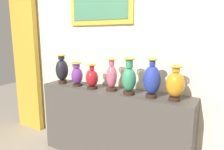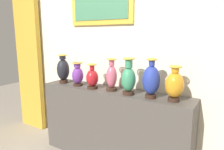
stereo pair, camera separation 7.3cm
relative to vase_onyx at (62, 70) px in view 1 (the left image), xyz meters
name	(u,v)px [view 1 (the left image)]	position (x,y,z in m)	size (l,w,h in m)	color
display_shelf	(112,126)	(0.76, 0.04, -0.64)	(1.92, 0.37, 0.91)	#4C4742
back_wall	(122,45)	(0.75, 0.29, 0.34)	(4.06, 0.14, 2.86)	beige
curtain_gold	(26,50)	(-0.94, 0.17, 0.22)	(0.53, 0.08, 2.64)	gold
vase_onyx	(62,70)	(0.00, 0.00, 0.00)	(0.17, 0.17, 0.39)	#382319
vase_violet	(77,75)	(0.26, -0.01, -0.05)	(0.14, 0.14, 0.31)	#382319
vase_crimson	(92,78)	(0.51, -0.03, -0.06)	(0.15, 0.15, 0.31)	#382319
vase_rose	(112,77)	(0.77, 0.02, -0.02)	(0.13, 0.13, 0.38)	#382319
vase_jade	(129,79)	(1.01, -0.03, -0.01)	(0.16, 0.16, 0.41)	#382319
vase_cobalt	(152,80)	(1.27, -0.02, 0.00)	(0.18, 0.18, 0.42)	#382319
vase_amber	(175,84)	(1.50, 0.00, -0.02)	(0.18, 0.18, 0.36)	#382319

